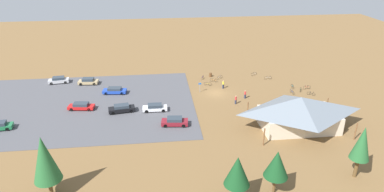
{
  "coord_description": "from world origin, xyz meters",
  "views": [
    {
      "loc": [
        12.31,
        63.46,
        28.19
      ],
      "look_at": [
        5.41,
        3.57,
        1.2
      ],
      "focal_mm": 31.66,
      "sensor_mm": 36.0,
      "label": 1
    }
  ],
  "objects_px": {
    "pine_west": "(44,159)",
    "bicycle_purple_front_row": "(203,78)",
    "bicycle_red_near_sign": "(307,87)",
    "bicycle_white_yard_right": "(254,74)",
    "pine_east": "(237,171)",
    "pine_far_west": "(277,164)",
    "lot_sign": "(200,86)",
    "bicycle_black_yard_center": "(311,94)",
    "trash_bin": "(211,75)",
    "visitor_by_pavilion": "(236,100)",
    "car_red_aisle_side": "(81,106)",
    "bicycle_blue_by_bin": "(292,92)",
    "car_blue_end_stall": "(115,90)",
    "pine_center": "(362,144)",
    "visitor_at_bikes": "(223,84)",
    "bicycle_teal_mid_cluster": "(292,86)",
    "car_maroon_front_row": "(175,121)",
    "car_silver_back_corner": "(59,80)",
    "bike_pavilion": "(300,111)",
    "bicycle_yellow_near_porch": "(208,84)",
    "bicycle_orange_trailside": "(214,80)",
    "bicycle_white_back_row": "(220,77)",
    "car_black_by_curb": "(122,108)",
    "car_white_inner_stall": "(155,108)",
    "visitor_near_lot": "(245,94)",
    "car_tan_far_end": "(88,81)"
  },
  "relations": [
    {
      "from": "pine_far_west",
      "to": "bicycle_black_yard_center",
      "type": "height_order",
      "value": "pine_far_west"
    },
    {
      "from": "pine_east",
      "to": "bicycle_white_yard_right",
      "type": "bearing_deg",
      "value": -108.9
    },
    {
      "from": "bicycle_blue_by_bin",
      "to": "car_blue_end_stall",
      "type": "bearing_deg",
      "value": -6.47
    },
    {
      "from": "pine_east",
      "to": "pine_far_west",
      "type": "distance_m",
      "value": 5.07
    },
    {
      "from": "bicycle_white_back_row",
      "to": "visitor_by_pavilion",
      "type": "relative_size",
      "value": 0.83
    },
    {
      "from": "lot_sign",
      "to": "car_red_aisle_side",
      "type": "distance_m",
      "value": 23.79
    },
    {
      "from": "car_silver_back_corner",
      "to": "visitor_at_bikes",
      "type": "bearing_deg",
      "value": 168.71
    },
    {
      "from": "car_black_by_curb",
      "to": "bicycle_blue_by_bin",
      "type": "bearing_deg",
      "value": -172.25
    },
    {
      "from": "bicycle_purple_front_row",
      "to": "car_white_inner_stall",
      "type": "relative_size",
      "value": 0.34
    },
    {
      "from": "bicycle_teal_mid_cluster",
      "to": "car_silver_back_corner",
      "type": "xyz_separation_m",
      "value": [
        50.62,
        -8.53,
        0.39
      ]
    },
    {
      "from": "trash_bin",
      "to": "car_maroon_front_row",
      "type": "height_order",
      "value": "car_maroon_front_row"
    },
    {
      "from": "pine_east",
      "to": "bicycle_blue_by_bin",
      "type": "bearing_deg",
      "value": -122.35
    },
    {
      "from": "pine_west",
      "to": "car_maroon_front_row",
      "type": "distance_m",
      "value": 23.07
    },
    {
      "from": "pine_center",
      "to": "visitor_by_pavilion",
      "type": "xyz_separation_m",
      "value": [
        10.54,
        -23.84,
        -4.19
      ]
    },
    {
      "from": "lot_sign",
      "to": "car_red_aisle_side",
      "type": "height_order",
      "value": "lot_sign"
    },
    {
      "from": "pine_east",
      "to": "visitor_at_bikes",
      "type": "distance_m",
      "value": 34.95
    },
    {
      "from": "pine_west",
      "to": "bicycle_purple_front_row",
      "type": "height_order",
      "value": "pine_west"
    },
    {
      "from": "pine_west",
      "to": "bicycle_orange_trailside",
      "type": "distance_m",
      "value": 43.93
    },
    {
      "from": "bike_pavilion",
      "to": "bicycle_blue_by_bin",
      "type": "distance_m",
      "value": 14.88
    },
    {
      "from": "bike_pavilion",
      "to": "bicycle_white_yard_right",
      "type": "distance_m",
      "value": 25.25
    },
    {
      "from": "lot_sign",
      "to": "bicycle_black_yard_center",
      "type": "height_order",
      "value": "lot_sign"
    },
    {
      "from": "trash_bin",
      "to": "bicycle_red_near_sign",
      "type": "bearing_deg",
      "value": 153.01
    },
    {
      "from": "bicycle_orange_trailside",
      "to": "car_black_by_curb",
      "type": "distance_m",
      "value": 23.33
    },
    {
      "from": "bicycle_white_back_row",
      "to": "bicycle_white_yard_right",
      "type": "relative_size",
      "value": 0.92
    },
    {
      "from": "bicycle_orange_trailside",
      "to": "car_tan_far_end",
      "type": "height_order",
      "value": "car_tan_far_end"
    },
    {
      "from": "pine_west",
      "to": "bicycle_red_near_sign",
      "type": "relative_size",
      "value": 4.78
    },
    {
      "from": "bike_pavilion",
      "to": "bicycle_yellow_near_porch",
      "type": "xyz_separation_m",
      "value": [
        12.1,
        -20.19,
        -2.82
      ]
    },
    {
      "from": "car_white_inner_stall",
      "to": "visitor_near_lot",
      "type": "bearing_deg",
      "value": -168.56
    },
    {
      "from": "bicycle_red_near_sign",
      "to": "bicycle_white_yard_right",
      "type": "xyz_separation_m",
      "value": [
        8.9,
        -9.36,
        -0.02
      ]
    },
    {
      "from": "bicycle_orange_trailside",
      "to": "car_white_inner_stall",
      "type": "distance_m",
      "value": 18.74
    },
    {
      "from": "bicycle_teal_mid_cluster",
      "to": "bicycle_black_yard_center",
      "type": "xyz_separation_m",
      "value": [
        -2.36,
        4.19,
        -0.02
      ]
    },
    {
      "from": "bicycle_purple_front_row",
      "to": "car_red_aisle_side",
      "type": "distance_m",
      "value": 27.96
    },
    {
      "from": "bicycle_purple_front_row",
      "to": "car_red_aisle_side",
      "type": "bearing_deg",
      "value": 27.66
    },
    {
      "from": "pine_far_west",
      "to": "bicycle_red_near_sign",
      "type": "height_order",
      "value": "pine_far_west"
    },
    {
      "from": "bicycle_yellow_near_porch",
      "to": "trash_bin",
      "type": "bearing_deg",
      "value": -105.7
    },
    {
      "from": "car_white_inner_stall",
      "to": "bicycle_black_yard_center",
      "type": "bearing_deg",
      "value": -173.51
    },
    {
      "from": "pine_far_west",
      "to": "visitor_by_pavilion",
      "type": "height_order",
      "value": "pine_far_west"
    },
    {
      "from": "pine_west",
      "to": "bicycle_purple_front_row",
      "type": "xyz_separation_m",
      "value": [
        -24.12,
        -36.81,
        -4.89
      ]
    },
    {
      "from": "bicycle_purple_front_row",
      "to": "visitor_by_pavilion",
      "type": "bearing_deg",
      "value": 107.86
    },
    {
      "from": "pine_east",
      "to": "car_red_aisle_side",
      "type": "distance_m",
      "value": 35.89
    },
    {
      "from": "pine_center",
      "to": "visitor_at_bikes",
      "type": "xyz_separation_m",
      "value": [
        11.41,
        -31.73,
        -4.15
      ]
    },
    {
      "from": "bicycle_blue_by_bin",
      "to": "visitor_by_pavilion",
      "type": "distance_m",
      "value": 13.28
    },
    {
      "from": "visitor_near_lot",
      "to": "car_silver_back_corner",
      "type": "bearing_deg",
      "value": -18.0
    },
    {
      "from": "bicycle_purple_front_row",
      "to": "visitor_near_lot",
      "type": "relative_size",
      "value": 0.91
    },
    {
      "from": "bicycle_black_yard_center",
      "to": "bicycle_red_near_sign",
      "type": "height_order",
      "value": "bicycle_red_near_sign"
    },
    {
      "from": "pine_east",
      "to": "bicycle_purple_front_row",
      "type": "bearing_deg",
      "value": -92.55
    },
    {
      "from": "bicycle_white_yard_right",
      "to": "car_black_by_curb",
      "type": "xyz_separation_m",
      "value": [
        29.51,
        15.9,
        0.38
      ]
    },
    {
      "from": "pine_west",
      "to": "bicycle_white_back_row",
      "type": "xyz_separation_m",
      "value": [
        -28.01,
        -36.41,
        -4.86
      ]
    },
    {
      "from": "bicycle_teal_mid_cluster",
      "to": "car_blue_end_stall",
      "type": "height_order",
      "value": "car_blue_end_stall"
    },
    {
      "from": "trash_bin",
      "to": "visitor_by_pavilion",
      "type": "relative_size",
      "value": 0.52
    }
  ]
}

